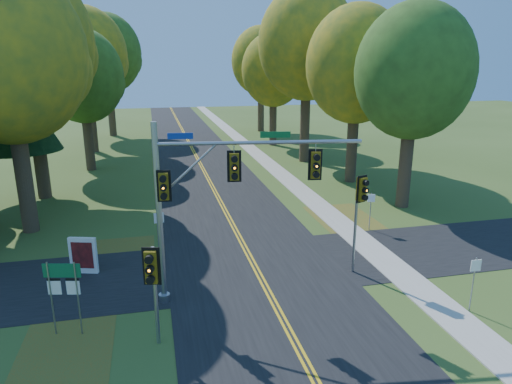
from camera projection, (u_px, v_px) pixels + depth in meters
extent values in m
plane|color=#374D1B|center=(265.00, 286.00, 19.38)|extent=(160.00, 160.00, 0.00)
cube|color=black|center=(265.00, 285.00, 19.38)|extent=(8.00, 160.00, 0.02)
cube|color=black|center=(254.00, 266.00, 21.25)|extent=(60.00, 6.00, 0.02)
cube|color=gold|center=(262.00, 285.00, 19.35)|extent=(0.10, 160.00, 0.01)
cube|color=gold|center=(267.00, 285.00, 19.40)|extent=(0.10, 160.00, 0.01)
cube|color=#9E998E|center=(397.00, 270.00, 20.72)|extent=(1.60, 160.00, 0.06)
cube|color=brown|center=(112.00, 261.00, 21.71)|extent=(4.00, 6.00, 0.00)
cube|color=brown|center=(353.00, 225.00, 26.48)|extent=(3.50, 8.00, 0.00)
cube|color=brown|center=(65.00, 352.00, 14.94)|extent=(3.00, 5.00, 0.00)
cylinder|color=#38281C|center=(23.00, 173.00, 24.72)|extent=(0.86, 0.86, 6.75)
ellipsoid|color=#B59118|center=(6.00, 54.00, 23.02)|extent=(8.00, 8.00, 9.20)
sphere|color=#B59118|center=(47.00, 70.00, 24.71)|extent=(4.80, 4.80, 4.80)
cylinder|color=#38281C|center=(406.00, 161.00, 29.19)|extent=(0.83, 0.83, 6.08)
ellipsoid|color=#3E7323|center=(414.00, 71.00, 27.66)|extent=(7.20, 7.20, 8.28)
sphere|color=#3E7323|center=(424.00, 83.00, 29.18)|extent=(4.32, 4.32, 4.32)
sphere|color=#3E7323|center=(403.00, 59.00, 26.51)|extent=(3.96, 3.96, 3.96)
cylinder|color=#38281C|center=(39.00, 145.00, 30.96)|extent=(0.89, 0.89, 7.42)
ellipsoid|color=#B59118|center=(25.00, 41.00, 29.11)|extent=(8.60, 8.60, 9.89)
sphere|color=#B59118|center=(59.00, 55.00, 30.92)|extent=(5.16, 5.16, 5.16)
cylinder|color=#38281C|center=(352.00, 142.00, 35.40)|extent=(0.84, 0.84, 6.30)
ellipsoid|color=#B59118|center=(357.00, 64.00, 33.79)|extent=(7.60, 7.60, 8.74)
sphere|color=#B59118|center=(368.00, 74.00, 35.40)|extent=(4.56, 4.56, 4.56)
sphere|color=#B59118|center=(345.00, 54.00, 32.58)|extent=(4.18, 4.18, 4.18)
cylinder|color=#38281C|center=(88.00, 138.00, 39.36)|extent=(0.81, 0.81, 5.62)
ellipsoid|color=#3E7323|center=(82.00, 76.00, 37.93)|extent=(6.80, 6.80, 7.82)
sphere|color=#3E7323|center=(101.00, 84.00, 39.37)|extent=(4.08, 4.08, 4.08)
sphere|color=#3E7323|center=(64.00, 68.00, 36.85)|extent=(3.74, 3.74, 3.74)
cylinder|color=#38281C|center=(305.00, 121.00, 42.55)|extent=(0.90, 0.90, 7.65)
ellipsoid|color=#B59118|center=(307.00, 43.00, 40.65)|extent=(8.80, 8.80, 10.12)
sphere|color=#B59118|center=(320.00, 54.00, 42.51)|extent=(5.28, 5.28, 5.28)
sphere|color=#B59118|center=(294.00, 32.00, 39.25)|extent=(4.84, 4.84, 4.84)
cylinder|color=#38281C|center=(92.00, 118.00, 47.19)|extent=(0.87, 0.87, 6.98)
ellipsoid|color=#B59118|center=(85.00, 54.00, 45.44)|extent=(8.20, 8.20, 9.43)
sphere|color=#B59118|center=(104.00, 63.00, 47.17)|extent=(4.92, 4.92, 4.92)
sphere|color=#B59118|center=(68.00, 45.00, 44.13)|extent=(4.51, 4.51, 4.51)
cylinder|color=#38281C|center=(273.00, 119.00, 51.29)|extent=(0.82, 0.82, 5.85)
ellipsoid|color=#B59118|center=(273.00, 70.00, 49.80)|extent=(7.00, 7.00, 8.05)
sphere|color=#B59118|center=(283.00, 76.00, 51.28)|extent=(4.20, 4.20, 4.20)
sphere|color=#B59118|center=(264.00, 63.00, 48.69)|extent=(3.85, 3.85, 3.85)
cylinder|color=#38281C|center=(111.00, 107.00, 57.63)|extent=(0.88, 0.88, 7.20)
ellipsoid|color=#3E7323|center=(106.00, 53.00, 55.83)|extent=(8.40, 8.40, 9.66)
sphere|color=#3E7323|center=(122.00, 60.00, 57.60)|extent=(5.04, 5.04, 5.04)
sphere|color=#3E7323|center=(92.00, 46.00, 54.49)|extent=(4.62, 4.62, 4.62)
cylinder|color=#38281C|center=(261.00, 107.00, 61.47)|extent=(0.85, 0.85, 6.53)
ellipsoid|color=#B59118|center=(261.00, 61.00, 59.82)|extent=(7.80, 7.80, 8.97)
sphere|color=#B59118|center=(270.00, 67.00, 61.47)|extent=(4.68, 4.68, 4.68)
sphere|color=#B59118|center=(252.00, 54.00, 58.58)|extent=(4.29, 4.29, 4.29)
cylinder|color=#38281C|center=(23.00, 175.00, 31.06)|extent=(0.50, 0.50, 3.42)
cone|color=black|center=(13.00, 109.00, 29.84)|extent=(5.60, 5.60, 5.45)
cone|color=black|center=(4.00, 47.00, 28.77)|extent=(4.57, 4.57, 5.45)
cylinder|color=#92949A|center=(159.00, 216.00, 17.16)|extent=(0.22, 0.22, 7.12)
cylinder|color=#92949A|center=(164.00, 297.00, 18.10)|extent=(0.45, 0.45, 0.31)
cylinder|color=#92949A|center=(260.00, 143.00, 16.75)|extent=(7.58, 1.17, 0.14)
cylinder|color=#92949A|center=(187.00, 171.00, 16.79)|extent=(2.29, 0.40, 2.10)
cylinder|color=#92949A|center=(234.00, 148.00, 16.71)|extent=(0.04, 0.04, 0.37)
cube|color=#72590C|center=(234.00, 166.00, 16.90)|extent=(0.38, 0.35, 1.02)
cube|color=black|center=(234.00, 166.00, 16.90)|extent=(0.53, 0.10, 1.20)
sphere|color=orange|center=(235.00, 168.00, 16.68)|extent=(0.18, 0.18, 0.18)
cylinder|color=black|center=(234.00, 159.00, 16.59)|extent=(0.26, 0.19, 0.24)
cylinder|color=black|center=(235.00, 168.00, 16.68)|extent=(0.26, 0.19, 0.24)
cylinder|color=black|center=(235.00, 176.00, 16.77)|extent=(0.26, 0.19, 0.24)
cylinder|color=#92949A|center=(316.00, 147.00, 16.98)|extent=(0.04, 0.04, 0.37)
cube|color=#72590C|center=(315.00, 165.00, 17.17)|extent=(0.38, 0.35, 1.02)
cube|color=black|center=(315.00, 165.00, 17.17)|extent=(0.53, 0.10, 1.20)
sphere|color=orange|center=(316.00, 166.00, 16.95)|extent=(0.18, 0.18, 0.18)
cylinder|color=black|center=(317.00, 157.00, 16.86)|extent=(0.26, 0.19, 0.24)
cylinder|color=black|center=(316.00, 166.00, 16.95)|extent=(0.26, 0.19, 0.24)
cylinder|color=black|center=(316.00, 175.00, 17.04)|extent=(0.26, 0.19, 0.24)
cube|color=#72590C|center=(164.00, 186.00, 16.70)|extent=(0.38, 0.35, 1.02)
cube|color=black|center=(164.00, 186.00, 16.70)|extent=(0.53, 0.10, 1.20)
sphere|color=orange|center=(163.00, 188.00, 16.48)|extent=(0.18, 0.18, 0.18)
cylinder|color=black|center=(163.00, 179.00, 16.39)|extent=(0.26, 0.19, 0.24)
cylinder|color=black|center=(163.00, 188.00, 16.48)|extent=(0.26, 0.19, 0.24)
cylinder|color=black|center=(164.00, 196.00, 16.57)|extent=(0.26, 0.19, 0.24)
cube|color=navy|center=(180.00, 136.00, 16.41)|extent=(0.91, 0.16, 0.22)
cube|color=#0C5926|center=(275.00, 135.00, 16.72)|extent=(1.11, 0.19, 0.22)
cylinder|color=gray|center=(355.00, 226.00, 20.04)|extent=(0.12, 0.12, 4.45)
cube|color=#72590C|center=(361.00, 189.00, 19.39)|extent=(0.42, 0.40, 1.01)
cube|color=black|center=(361.00, 189.00, 19.39)|extent=(0.51, 0.20, 1.19)
sphere|color=orange|center=(365.00, 190.00, 19.20)|extent=(0.18, 0.18, 0.18)
cylinder|color=black|center=(366.00, 183.00, 19.11)|extent=(0.28, 0.23, 0.24)
cylinder|color=black|center=(365.00, 190.00, 19.20)|extent=(0.28, 0.23, 0.24)
cylinder|color=black|center=(365.00, 198.00, 19.29)|extent=(0.28, 0.23, 0.24)
cylinder|color=#9A9EA3|center=(156.00, 296.00, 14.97)|extent=(0.13, 0.13, 3.49)
cube|color=#72590C|center=(152.00, 266.00, 14.41)|extent=(0.44, 0.41, 1.09)
cube|color=black|center=(152.00, 266.00, 14.41)|extent=(0.56, 0.17, 1.29)
sphere|color=orange|center=(150.00, 270.00, 14.17)|extent=(0.20, 0.20, 0.20)
cylinder|color=black|center=(149.00, 259.00, 14.08)|extent=(0.30, 0.23, 0.26)
cylinder|color=black|center=(150.00, 270.00, 14.17)|extent=(0.30, 0.23, 0.26)
cylinder|color=black|center=(150.00, 280.00, 14.27)|extent=(0.30, 0.23, 0.26)
cylinder|color=gray|center=(52.00, 299.00, 15.57)|extent=(0.05, 0.05, 2.73)
cylinder|color=gray|center=(78.00, 299.00, 15.57)|extent=(0.05, 0.05, 2.73)
cube|color=#0C5730|center=(62.00, 271.00, 15.31)|extent=(1.25, 0.32, 0.50)
cube|color=silver|center=(62.00, 271.00, 15.31)|extent=(1.07, 0.25, 0.07)
cube|color=silver|center=(54.00, 288.00, 15.49)|extent=(0.45, 0.14, 0.50)
cube|color=black|center=(53.00, 280.00, 15.40)|extent=(0.44, 0.11, 0.09)
cube|color=silver|center=(73.00, 288.00, 15.49)|extent=(0.45, 0.14, 0.50)
cube|color=black|center=(72.00, 280.00, 15.40)|extent=(0.44, 0.11, 0.09)
cube|color=silver|center=(83.00, 256.00, 20.31)|extent=(1.23, 0.52, 1.70)
cube|color=maroon|center=(82.00, 255.00, 20.20)|extent=(0.91, 0.29, 1.23)
cube|color=silver|center=(75.00, 270.00, 20.53)|extent=(0.09, 0.09, 0.28)
cube|color=silver|center=(95.00, 270.00, 20.47)|extent=(0.09, 0.09, 0.28)
cylinder|color=gray|center=(370.00, 211.00, 25.54)|extent=(0.05, 0.05, 2.17)
cube|color=white|center=(371.00, 198.00, 25.30)|extent=(0.41, 0.09, 0.44)
cylinder|color=gray|center=(473.00, 285.00, 17.10)|extent=(0.05, 0.05, 2.21)
cube|color=white|center=(476.00, 265.00, 16.86)|extent=(0.42, 0.04, 0.45)
cylinder|color=gray|center=(160.00, 235.00, 21.67)|extent=(0.06, 0.06, 2.44)
cube|color=silver|center=(159.00, 218.00, 21.40)|extent=(0.46, 0.10, 0.50)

